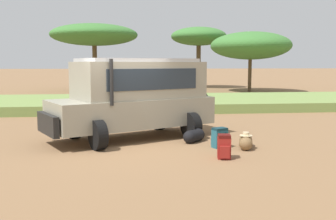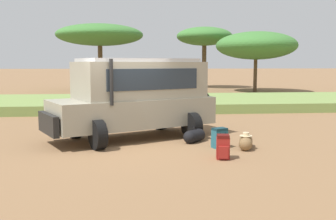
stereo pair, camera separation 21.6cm
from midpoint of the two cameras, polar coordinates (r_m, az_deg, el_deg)
ground_plane at (r=10.96m, az=-5.26°, el=-5.33°), size 320.00×320.00×0.00m
grass_bank at (r=20.93m, az=-5.52°, el=1.07°), size 120.00×7.00×0.44m
safari_vehicle at (r=12.06m, az=-4.15°, el=2.01°), size 5.36×3.89×2.44m
backpack_beside_front_wheel at (r=10.84m, az=8.03°, el=-4.06°), size 0.46×0.44×0.55m
backpack_cluster_center at (r=9.60m, az=8.63°, el=-5.36°), size 0.35×0.43×0.59m
duffel_bag_low_black_case at (r=10.90m, az=11.78°, el=-4.53°), size 0.54×0.93×0.46m
duffel_bag_soft_canvas at (r=11.54m, az=4.39°, el=-3.76°), size 0.71×0.73×0.47m
acacia_tree_far_left at (r=33.89m, az=-9.69°, el=10.66°), size 7.25×7.86×5.54m
acacia_tree_left_mid at (r=37.57m, az=5.47°, el=10.54°), size 5.21×5.33×5.68m
acacia_tree_centre_back at (r=32.66m, az=12.84°, el=9.09°), size 6.39×7.02×4.81m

